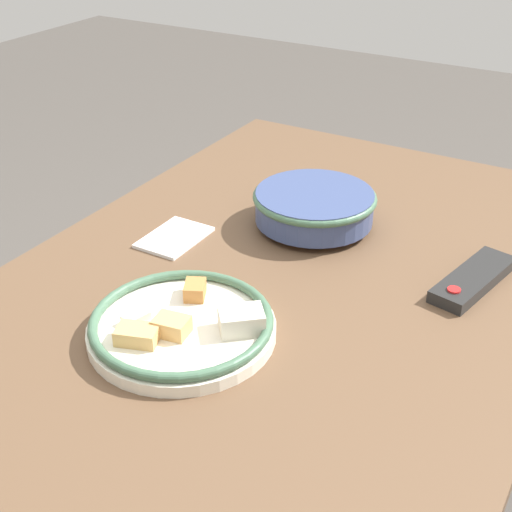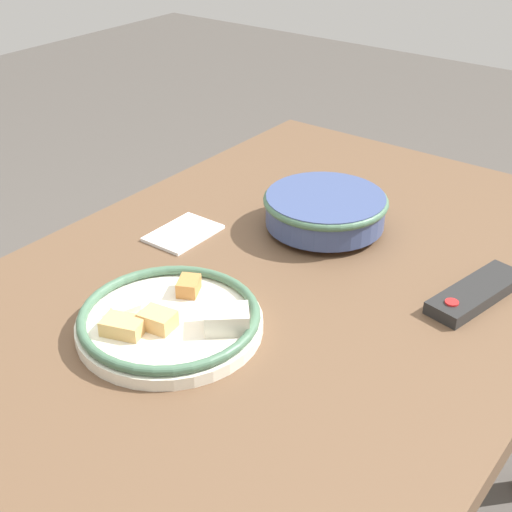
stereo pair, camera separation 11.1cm
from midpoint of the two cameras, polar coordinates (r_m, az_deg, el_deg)
name	(u,v)px [view 2 (the right image)]	position (r m, az deg, el deg)	size (l,w,h in m)	color
dining_table	(292,320)	(1.19, 5.55, -5.24)	(1.17, 0.82, 0.74)	brown
noodle_bowl	(325,209)	(1.25, 8.10, 3.64)	(0.22, 0.22, 0.07)	#384775
food_plate	(171,320)	(0.99, -3.68, -5.26)	(0.26, 0.26, 0.05)	silver
tv_remote	(476,293)	(1.13, 19.93, -2.88)	(0.19, 0.09, 0.02)	black
folded_napkin	(183,233)	(1.24, -3.29, 1.77)	(0.12, 0.09, 0.01)	white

